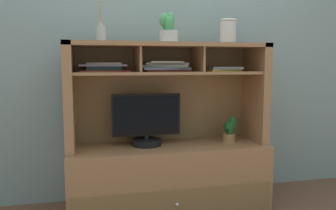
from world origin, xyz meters
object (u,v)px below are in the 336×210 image
Objects in this scene: media_console at (168,158)px; potted_orchid at (229,130)px; diffuser_bottle at (101,34)px; magazine_stack_centre at (222,69)px; magazine_stack_left at (104,67)px; potted_succulent at (169,30)px; ceramic_vase at (228,31)px; tv_monitor at (146,123)px; magazine_stack_right at (164,67)px.

media_console reaches higher than potted_orchid.
magazine_stack_centre is at bearing -1.68° from diffuser_bottle.
potted_succulent reaches higher than magazine_stack_left.
ceramic_vase is (0.47, 0.02, 0.93)m from media_console.
ceramic_vase is (0.05, 0.03, 0.28)m from magazine_stack_centre.
magazine_stack_centre is 1.41× the size of ceramic_vase.
magazine_stack_left is at bearing 177.94° from potted_orchid.
ceramic_vase is at bearing 0.39° from magazine_stack_left.
magazine_stack_centre is at bearing -1.66° from tv_monitor.
magazine_stack_left is at bearing 178.52° from magazine_stack_right.
magazine_stack_right reaches higher than magazine_stack_left.
magazine_stack_right is 0.49m from diffuser_bottle.
magazine_stack_centre is (0.41, -0.01, 0.66)m from media_console.
media_console is 6.68× the size of potted_succulent.
magazine_stack_left is at bearing 178.66° from magazine_stack_centre.
diffuser_bottle is at bearing 178.30° from tv_monitor.
magazine_stack_centre is 1.20× the size of potted_succulent.
potted_succulent reaches higher than tv_monitor.
magazine_stack_right is at bearing -3.19° from tv_monitor.
magazine_stack_centre is 0.70× the size of magazine_stack_right.
magazine_stack_right is 1.71× the size of potted_succulent.
magazine_stack_centre is (0.57, -0.02, 0.39)m from tv_monitor.
diffuser_bottle reaches higher than magazine_stack_right.
ceramic_vase reaches higher than tv_monitor.
magazine_stack_right is (-0.50, 0.02, 0.48)m from potted_orchid.
ceramic_vase is (0.62, 0.01, 0.66)m from tv_monitor.
magazine_stack_left is 0.23m from diffuser_bottle.
magazine_stack_centre is at bearing 168.36° from potted_orchid.
media_console is 0.81m from magazine_stack_left.
magazine_stack_right is 0.26m from potted_succulent.
media_console is 3.91× the size of magazine_stack_right.
potted_succulent reaches higher than ceramic_vase.
media_console is 7.21× the size of potted_orchid.
tv_monitor is 1.93× the size of magazine_stack_centre.
media_console is at bearing 177.74° from potted_orchid.
potted_succulent is at bearing -178.31° from potted_orchid.
magazine_stack_right is at bearing 177.45° from potted_orchid.
media_console reaches higher than magazine_stack_left.
tv_monitor is 2.72× the size of ceramic_vase.
potted_succulent is at bearing -6.51° from diffuser_bottle.
potted_succulent is (0.46, -0.05, 0.03)m from diffuser_bottle.
potted_succulent is (0.02, -0.04, 0.26)m from magazine_stack_right.
potted_succulent is (-0.00, -0.03, 0.93)m from media_console.
magazine_stack_left is at bearing -18.67° from diffuser_bottle.
potted_succulent reaches higher than magazine_stack_right.
media_console reaches higher than tv_monitor.
tv_monitor is at bearing -179.08° from ceramic_vase.
magazine_stack_left is 1.60× the size of potted_succulent.
tv_monitor is at bearing 177.32° from potted_orchid.
diffuser_bottle is at bearing 177.54° from media_console.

